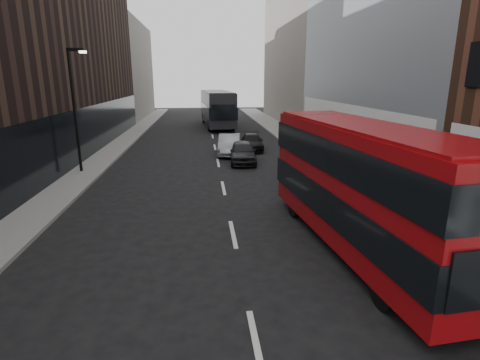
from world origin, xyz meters
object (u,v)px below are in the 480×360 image
object	(u,v)px
grey_bus	(217,108)
car_b	(229,144)
street_lamp	(75,102)
red_bus	(361,182)
car_c	(252,142)
car_a	(243,152)

from	to	relation	value
grey_bus	car_b	world-z (taller)	grey_bus
grey_bus	car_b	bearing A→B (deg)	-93.10
street_lamp	car_b	world-z (taller)	street_lamp
red_bus	car_b	xyz separation A→B (m)	(-3.02, 16.57, -1.57)
red_bus	grey_bus	size ratio (longest dim) A/B	0.81
street_lamp	red_bus	bearing A→B (deg)	-43.52
car_b	street_lamp	bearing A→B (deg)	-146.39
red_bus	car_c	size ratio (longest dim) A/B	2.48
car_a	street_lamp	bearing A→B (deg)	-164.87
grey_bus	car_b	distance (m)	17.04
street_lamp	red_bus	size ratio (longest dim) A/B	0.67
street_lamp	car_c	xyz separation A→B (m)	(11.14, 6.64, -3.57)
red_bus	car_b	distance (m)	16.92
street_lamp	car_a	size ratio (longest dim) A/B	1.65
grey_bus	car_c	bearing A→B (deg)	-85.82
street_lamp	car_a	distance (m)	10.67
car_a	red_bus	bearing A→B (deg)	-76.58
street_lamp	car_a	world-z (taller)	street_lamp
car_a	car_b	distance (m)	3.05
grey_bus	car_a	world-z (taller)	grey_bus
car_b	car_c	bearing A→B (deg)	46.01
street_lamp	red_bus	distance (m)	16.95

